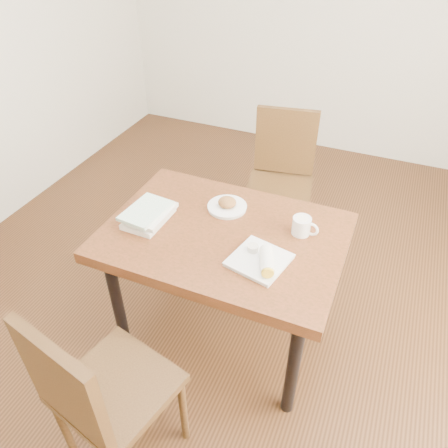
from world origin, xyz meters
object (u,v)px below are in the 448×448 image
at_px(chair_far, 281,173).
at_px(chair_near, 97,392).
at_px(coffee_mug, 302,226).
at_px(book_stack, 149,214).
at_px(table, 224,246).
at_px(plate_burrito, 261,260).
at_px(plate_scone, 227,205).

bearing_deg(chair_far, chair_near, -95.54).
bearing_deg(coffee_mug, book_stack, -165.17).
xyz_separation_m(coffee_mug, book_stack, (-0.72, -0.19, -0.01)).
bearing_deg(book_stack, chair_far, 68.88).
bearing_deg(table, coffee_mug, 21.71).
bearing_deg(coffee_mug, plate_burrito, -110.92).
bearing_deg(plate_burrito, chair_far, 101.67).
xyz_separation_m(chair_far, book_stack, (-0.39, -1.01, 0.23)).
height_order(chair_near, chair_far, same).
distance_m(chair_near, chair_far, 1.81).
xyz_separation_m(chair_far, plate_burrito, (0.23, -1.09, 0.23)).
xyz_separation_m(chair_far, plate_scone, (-0.07, -0.77, 0.22)).
bearing_deg(plate_scone, plate_burrito, -47.57).
bearing_deg(plate_scone, table, -71.70).
bearing_deg(chair_near, plate_burrito, 60.33).
distance_m(coffee_mug, book_stack, 0.75).
bearing_deg(book_stack, chair_near, -74.76).
bearing_deg(chair_far, coffee_mug, -67.88).
bearing_deg(plate_burrito, chair_near, -119.67).
relative_size(chair_far, plate_scone, 4.71).
distance_m(table, book_stack, 0.40).
xyz_separation_m(coffee_mug, plate_burrito, (-0.11, -0.28, -0.02)).
height_order(table, plate_burrito, plate_burrito).
xyz_separation_m(plate_scone, book_stack, (-0.32, -0.24, 0.01)).
height_order(table, coffee_mug, coffee_mug).
xyz_separation_m(chair_near, chair_far, (0.17, 1.80, 0.00)).
xyz_separation_m(table, plate_burrito, (0.24, -0.14, 0.11)).
relative_size(table, chair_near, 1.19).
distance_m(table, coffee_mug, 0.39).
relative_size(table, chair_far, 1.19).
bearing_deg(coffee_mug, chair_near, -117.33).
relative_size(plate_scone, book_stack, 0.75).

